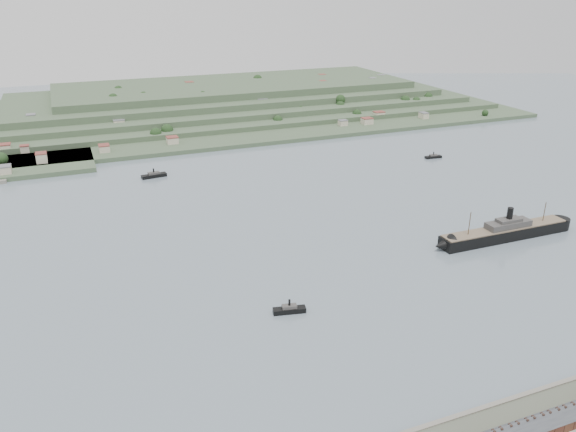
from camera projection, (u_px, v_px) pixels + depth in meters
name	position (u px, v px, depth m)	size (l,w,h in m)	color
ground	(339.00, 245.00, 340.97)	(1400.00, 1400.00, 0.00)	slate
terrace_row	(535.00, 429.00, 190.88)	(55.60, 9.80, 11.07)	#4B241A
far_peninsula	(214.00, 104.00, 683.01)	(760.00, 309.00, 30.00)	#374931
steamship	(501.00, 233.00, 347.36)	(102.18, 12.55, 24.54)	black
tugboat	(289.00, 309.00, 270.65)	(16.44, 7.45, 7.16)	black
ferry_west	(154.00, 175.00, 460.54)	(20.90, 8.04, 7.64)	black
ferry_east	(433.00, 157.00, 511.59)	(16.07, 5.84, 5.90)	black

